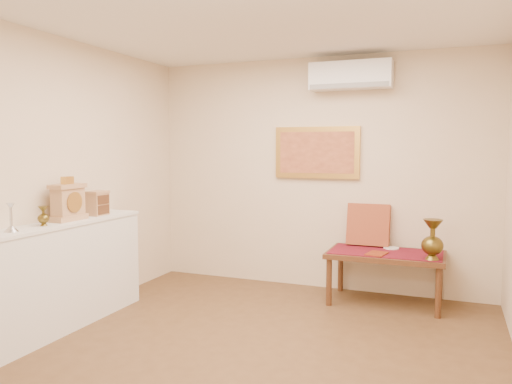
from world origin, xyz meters
The scene contains 17 objects.
floor centered at (0.00, 0.00, 0.00)m, with size 4.50×4.50×0.00m, color brown.
ceiling centered at (0.00, 0.00, 2.70)m, with size 4.50×4.50×0.00m, color silver.
wall_back centered at (0.00, 2.25, 1.35)m, with size 4.00×0.02×2.70m, color beige.
wall_left centered at (-2.00, 0.00, 1.35)m, with size 0.02×4.50×2.70m, color beige.
candlestick centered at (-1.81, -0.50, 1.10)m, with size 0.11×0.11×0.23m, color silver, non-canonical shape.
brass_urn_small centered at (-1.80, -0.16, 1.09)m, with size 0.10×0.10×0.22m, color brown, non-canonical shape.
table_cloth centered at (0.85, 1.88, 0.55)m, with size 1.14×0.59×0.01m, color maroon.
brass_urn_tall centered at (1.32, 1.67, 0.80)m, with size 0.21×0.21×0.48m, color brown, non-canonical shape.
plate centered at (0.88, 2.07, 0.56)m, with size 0.17×0.17×0.01m, color white.
menu centered at (0.78, 1.72, 0.56)m, with size 0.18×0.25×0.01m, color maroon.
cushion centered at (0.62, 2.16, 0.79)m, with size 0.47×0.10×0.47m, color maroon.
display_ledge centered at (-1.82, 0.00, 0.49)m, with size 0.37×2.02×0.98m.
mantel_clock centered at (-1.83, 0.17, 1.15)m, with size 0.17×0.36×0.41m.
wooden_chest centered at (-1.82, 0.57, 1.10)m, with size 0.16×0.21×0.24m.
low_table centered at (0.85, 1.88, 0.48)m, with size 1.20×0.70×0.55m.
painting centered at (0.00, 2.22, 1.60)m, with size 1.00×0.06×0.60m.
ac_unit centered at (0.40, 2.12, 2.45)m, with size 0.90×0.25×0.30m.
Camera 1 is at (1.48, -3.46, 1.65)m, focal length 35.00 mm.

